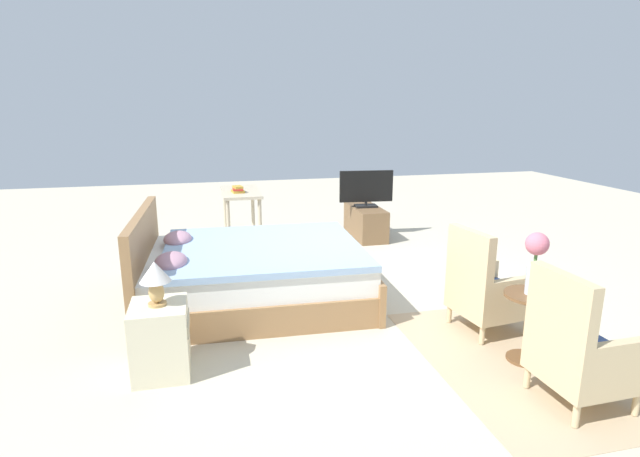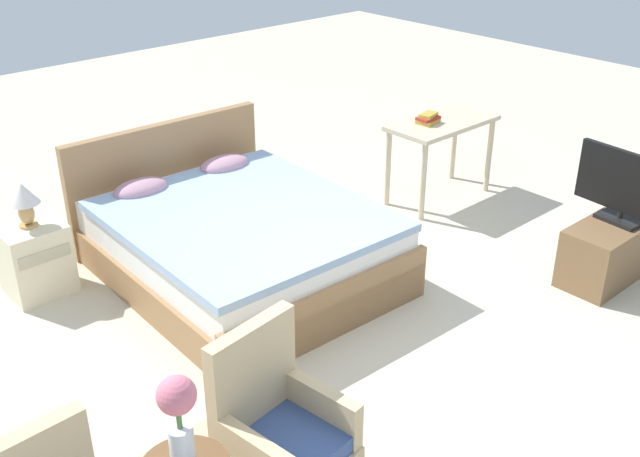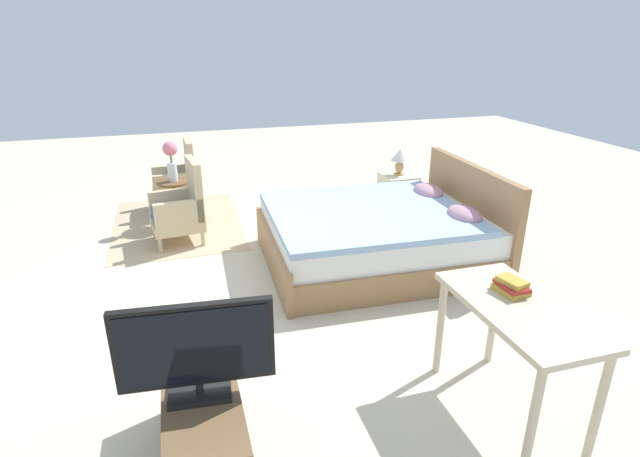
# 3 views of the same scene
# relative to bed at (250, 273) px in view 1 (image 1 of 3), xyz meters

# --- Properties ---
(ground_plane) EXTENTS (16.00, 16.00, 0.00)m
(ground_plane) POSITION_rel_bed_xyz_m (0.13, -1.08, -0.30)
(ground_plane) COLOR beige
(floor_rug) EXTENTS (2.10, 1.50, 0.01)m
(floor_rug) POSITION_rel_bed_xyz_m (-1.70, -1.97, -0.29)
(floor_rug) COLOR tan
(floor_rug) RESTS_ON ground_plane
(bed) EXTENTS (1.83, 2.23, 0.96)m
(bed) POSITION_rel_bed_xyz_m (0.00, 0.00, 0.00)
(bed) COLOR #997047
(bed) RESTS_ON ground_plane
(armchair_by_window_left) EXTENTS (0.56, 0.56, 0.92)m
(armchair_by_window_left) POSITION_rel_bed_xyz_m (-2.27, -1.91, 0.09)
(armchair_by_window_left) COLOR #CCB284
(armchair_by_window_left) RESTS_ON floor_rug
(armchair_by_window_right) EXTENTS (0.61, 0.61, 0.92)m
(armchair_by_window_right) POSITION_rel_bed_xyz_m (-1.13, -1.91, 0.09)
(armchair_by_window_right) COLOR #CCB284
(armchair_by_window_right) RESTS_ON floor_rug
(side_table) EXTENTS (0.40, 0.40, 0.55)m
(side_table) POSITION_rel_bed_xyz_m (-1.70, -1.96, 0.05)
(side_table) COLOR brown
(side_table) RESTS_ON ground_plane
(flower_vase) EXTENTS (0.17, 0.17, 0.48)m
(flower_vase) POSITION_rel_bed_xyz_m (-1.70, -1.96, 0.55)
(flower_vase) COLOR silver
(flower_vase) RESTS_ON side_table
(nightstand) EXTENTS (0.44, 0.41, 0.54)m
(nightstand) POSITION_rel_bed_xyz_m (-1.24, 0.78, -0.03)
(nightstand) COLOR beige
(nightstand) RESTS_ON ground_plane
(table_lamp) EXTENTS (0.22, 0.22, 0.33)m
(table_lamp) POSITION_rel_bed_xyz_m (-1.24, 0.78, 0.46)
(table_lamp) COLOR tan
(table_lamp) RESTS_ON nightstand
(tv_stand) EXTENTS (0.96, 0.40, 0.46)m
(tv_stand) POSITION_rel_bed_xyz_m (2.13, -1.92, -0.07)
(tv_stand) COLOR brown
(tv_stand) RESTS_ON ground_plane
(tv_flatscreen) EXTENTS (0.23, 0.79, 0.54)m
(tv_flatscreen) POSITION_rel_bed_xyz_m (2.13, -1.92, 0.44)
(tv_flatscreen) COLOR black
(tv_flatscreen) RESTS_ON tv_stand
(vanity_desk) EXTENTS (1.04, 0.52, 0.75)m
(vanity_desk) POSITION_rel_bed_xyz_m (2.25, -0.10, 0.34)
(vanity_desk) COLOR beige
(vanity_desk) RESTS_ON ground_plane
(book_stack) EXTENTS (0.21, 0.18, 0.09)m
(book_stack) POSITION_rel_bed_xyz_m (2.10, -0.05, 0.50)
(book_stack) COLOR #B79333
(book_stack) RESTS_ON vanity_desk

